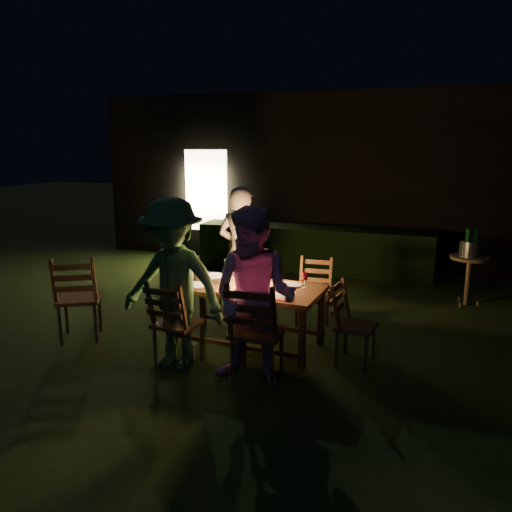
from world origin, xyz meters
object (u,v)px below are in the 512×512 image
(chair_far_left, at_px, (240,295))
(ice_bucket, at_px, (471,249))
(dining_table, at_px, (247,292))
(chair_end, at_px, (354,339))
(chair_near_left, at_px, (177,338))
(lantern, at_px, (253,272))
(chair_near_right, at_px, (257,349))
(chair_spare, at_px, (80,313))
(person_opp_left, at_px, (173,285))
(side_table, at_px, (469,262))
(bottle_table, at_px, (227,272))
(person_house_side, at_px, (241,253))
(chair_far_right, at_px, (313,308))
(bottle_bucket_a, at_px, (467,246))
(person_opp_right, at_px, (255,298))
(bottle_bucket_b, at_px, (475,245))

(chair_far_left, distance_m, ice_bucket, 3.33)
(dining_table, distance_m, chair_far_left, 0.95)
(chair_end, bearing_deg, chair_near_left, -62.05)
(chair_far_left, bearing_deg, chair_end, 150.96)
(chair_end, distance_m, lantern, 1.32)
(chair_near_right, bearing_deg, chair_spare, 170.27)
(person_opp_left, bearing_deg, side_table, 51.06)
(chair_far_left, height_order, bottle_table, chair_far_left)
(person_opp_left, height_order, bottle_table, person_opp_left)
(person_house_side, relative_size, lantern, 5.01)
(chair_far_right, relative_size, bottle_bucket_a, 2.87)
(chair_near_left, relative_size, lantern, 2.79)
(chair_end, bearing_deg, chair_far_left, -111.28)
(lantern, bearing_deg, chair_near_left, -125.89)
(chair_near_left, distance_m, chair_spare, 1.45)
(chair_near_left, distance_m, chair_near_right, 0.90)
(chair_near_right, distance_m, person_opp_right, 0.54)
(person_opp_left, distance_m, bottle_table, 0.84)
(person_opp_right, height_order, lantern, person_opp_right)
(chair_end, distance_m, chair_spare, 3.18)
(chair_near_left, height_order, ice_bucket, chair_near_left)
(chair_far_left, bearing_deg, dining_table, 115.90)
(person_opp_left, bearing_deg, lantern, 60.11)
(chair_far_left, bearing_deg, ice_bucket, -151.12)
(person_opp_left, bearing_deg, chair_spare, 172.03)
(dining_table, height_order, side_table, side_table)
(chair_near_right, relative_size, bottle_table, 3.84)
(chair_near_right, relative_size, bottle_bucket_b, 3.36)
(chair_far_left, height_order, bottle_bucket_b, chair_far_left)
(dining_table, xyz_separation_m, bottle_table, (-0.25, 0.02, 0.21))
(dining_table, bearing_deg, chair_near_left, -120.34)
(chair_near_right, bearing_deg, bottle_bucket_b, 54.91)
(chair_far_left, bearing_deg, lantern, 120.36)
(chair_near_right, bearing_deg, lantern, 110.10)
(bottle_bucket_b, bearing_deg, chair_far_right, -138.57)
(person_opp_right, bearing_deg, bottle_bucket_a, 61.79)
(person_opp_left, distance_m, lantern, 1.00)
(chair_end, distance_m, bottle_bucket_b, 2.91)
(chair_spare, xyz_separation_m, lantern, (1.98, 0.52, 0.54))
(lantern, xyz_separation_m, ice_bucket, (2.44, 2.34, -0.04))
(person_opp_left, bearing_deg, ice_bucket, 51.06)
(chair_far_left, bearing_deg, bottle_bucket_b, -150.94)
(side_table, bearing_deg, bottle_bucket_b, 38.66)
(dining_table, height_order, person_opp_right, person_opp_right)
(chair_spare, xyz_separation_m, bottle_bucket_a, (4.37, 2.82, 0.55))
(dining_table, distance_m, side_table, 3.45)
(person_opp_left, relative_size, ice_bucket, 5.88)
(bottle_table, bearing_deg, person_house_side, 99.23)
(chair_far_left, xyz_separation_m, person_opp_left, (-0.12, -1.59, 0.56))
(chair_end, bearing_deg, dining_table, -86.62)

